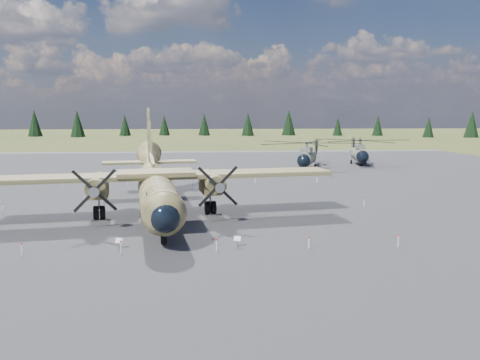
{
  "coord_description": "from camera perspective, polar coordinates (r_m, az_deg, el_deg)",
  "views": [
    {
      "loc": [
        1.02,
        -42.47,
        8.65
      ],
      "look_at": [
        4.84,
        2.0,
        2.43
      ],
      "focal_mm": 35.0,
      "sensor_mm": 36.0,
      "label": 1
    }
  ],
  "objects": [
    {
      "name": "barrier_fence",
      "position": [
        43.19,
        -6.79,
        -2.99
      ],
      "size": [
        33.12,
        29.62,
        0.85
      ],
      "color": "white",
      "rests_on": "ground"
    },
    {
      "name": "helicopter_near",
      "position": [
        76.1,
        8.18,
        3.66
      ],
      "size": [
        22.19,
        22.19,
        4.35
      ],
      "rotation": [
        0.0,
        0.0,
        -0.37
      ],
      "color": "slate",
      "rests_on": "ground"
    },
    {
      "name": "transport_plane",
      "position": [
        40.99,
        -10.28,
        -0.29
      ],
      "size": [
        30.48,
        27.49,
        10.03
      ],
      "rotation": [
        0.0,
        0.0,
        0.14
      ],
      "color": "#3E3F22",
      "rests_on": "ground"
    },
    {
      "name": "helicopter_mid",
      "position": [
        84.73,
        14.39,
        3.95
      ],
      "size": [
        20.32,
        21.7,
        4.41
      ],
      "rotation": [
        0.0,
        0.0,
        -0.19
      ],
      "color": "slate",
      "rests_on": "ground"
    },
    {
      "name": "info_placard_left",
      "position": [
        31.67,
        -14.53,
        -7.29
      ],
      "size": [
        0.49,
        0.3,
        0.71
      ],
      "rotation": [
        0.0,
        0.0,
        -0.26
      ],
      "color": "gray",
      "rests_on": "ground"
    },
    {
      "name": "info_placard_right",
      "position": [
        31.12,
        -0.33,
        -7.29
      ],
      "size": [
        0.5,
        0.32,
        0.72
      ],
      "rotation": [
        0.0,
        0.0,
        -0.3
      ],
      "color": "gray",
      "rests_on": "ground"
    },
    {
      "name": "ground",
      "position": [
        43.35,
        -6.17,
        -3.62
      ],
      "size": [
        500.0,
        500.0,
        0.0
      ],
      "primitive_type": "plane",
      "color": "brown",
      "rests_on": "ground"
    },
    {
      "name": "apron",
      "position": [
        53.18,
        -5.94,
        -1.47
      ],
      "size": [
        120.0,
        120.0,
        0.04
      ],
      "primitive_type": "cube",
      "color": "slate",
      "rests_on": "ground"
    },
    {
      "name": "treeline",
      "position": [
        48.65,
        -10.97,
        3.3
      ],
      "size": [
        340.4,
        333.65,
        10.99
      ],
      "color": "black",
      "rests_on": "ground"
    }
  ]
}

